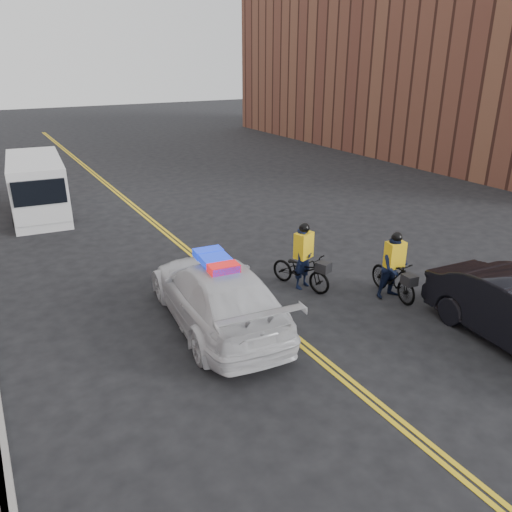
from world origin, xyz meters
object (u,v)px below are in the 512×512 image
(police_cruiser, at_px, (217,293))
(cyclist_far, at_px, (393,272))
(cyclist_near, at_px, (303,265))
(cargo_van, at_px, (38,188))

(police_cruiser, xyz_separation_m, cyclist_far, (4.55, -1.01, -0.06))
(police_cruiser, bearing_deg, cyclist_near, -162.21)
(cyclist_near, bearing_deg, cargo_van, 96.79)
(cargo_van, bearing_deg, cyclist_near, -58.82)
(police_cruiser, distance_m, cyclist_far, 4.66)
(cargo_van, xyz_separation_m, cyclist_near, (5.20, -10.63, -0.45))
(cargo_van, bearing_deg, police_cruiser, -73.25)
(police_cruiser, xyz_separation_m, cargo_van, (-2.32, 11.27, 0.32))
(cyclist_far, bearing_deg, police_cruiser, 173.73)
(police_cruiser, height_order, cyclist_far, cyclist_far)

